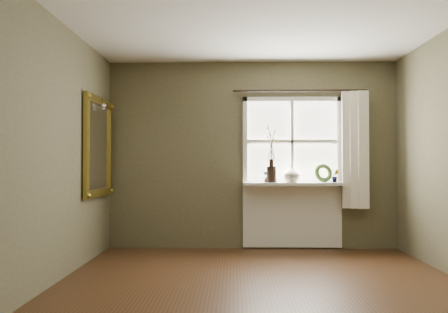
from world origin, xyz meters
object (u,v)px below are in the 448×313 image
Objects in this scene: dark_jug at (271,174)px; gilt_mirror at (99,147)px; cream_vase at (292,173)px; wreath at (323,175)px.

dark_jug is 0.17× the size of gilt_mirror.
dark_jug is at bearing 180.00° from cream_vase.
dark_jug is 0.28m from cream_vase.
gilt_mirror reaches higher than dark_jug.
gilt_mirror is (-2.22, -0.48, 0.36)m from dark_jug.
wreath is (0.44, 0.04, -0.02)m from cream_vase.
dark_jug is 0.88× the size of cream_vase.
gilt_mirror is (-2.50, -0.48, 0.34)m from cream_vase.
cream_vase reaches higher than dark_jug.
dark_jug is 0.71m from wreath.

